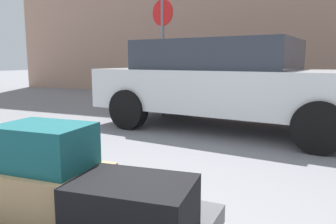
{
  "coord_description": "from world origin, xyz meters",
  "views": [
    {
      "loc": [
        1.09,
        -1.21,
        1.1
      ],
      "look_at": [
        0.0,
        1.2,
        0.69
      ],
      "focal_mm": 35.55,
      "sensor_mm": 36.0,
      "label": 1
    }
  ],
  "objects": [
    {
      "name": "suitcase_tan_rear_left",
      "position": [
        -0.13,
        0.0,
        0.45
      ],
      "size": [
        0.63,
        0.43,
        0.23
      ],
      "primitive_type": "cube",
      "rotation": [
        0.0,
        0.0,
        0.06
      ],
      "color": "#9E7F56",
      "rests_on": "luggage_cart"
    },
    {
      "name": "suitcase_black_rear_right",
      "position": [
        0.38,
        -0.02,
        0.46
      ],
      "size": [
        0.56,
        0.43,
        0.25
      ],
      "primitive_type": "cube",
      "rotation": [
        0.0,
        0.0,
        0.11
      ],
      "color": "black",
      "rests_on": "luggage_cart"
    },
    {
      "name": "duffel_bag_teal_topmost_pile",
      "position": [
        -0.13,
        0.0,
        0.68
      ],
      "size": [
        0.47,
        0.35,
        0.22
      ],
      "primitive_type": "cube",
      "rotation": [
        0.0,
        0.0,
        0.06
      ],
      "color": "#144C51",
      "rests_on": "suitcase_tan_rear_left"
    },
    {
      "name": "parked_car",
      "position": [
        -0.24,
        4.05,
        0.76
      ],
      "size": [
        4.48,
        2.31,
        1.42
      ],
      "color": "silver",
      "rests_on": "ground_plane"
    },
    {
      "name": "no_parking_sign",
      "position": [
        -1.71,
        4.71,
        1.4
      ],
      "size": [
        0.49,
        0.16,
        2.25
      ],
      "color": "slate",
      "rests_on": "ground_plane"
    }
  ]
}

